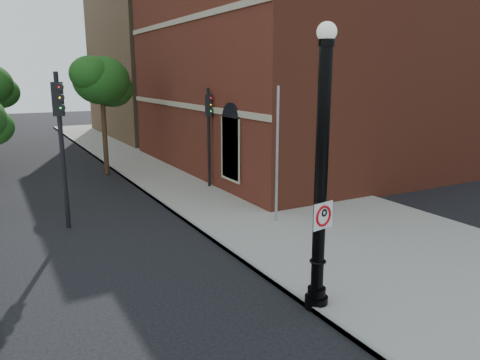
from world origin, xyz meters
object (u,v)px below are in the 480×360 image
lamppost (321,185)px  traffic_signal_left (60,125)px  traffic_signal_right (209,122)px  no_parking_sign (323,216)px

lamppost → traffic_signal_left: bearing=114.7°
lamppost → traffic_signal_left: size_ratio=1.18×
traffic_signal_left → lamppost: bearing=-46.3°
lamppost → traffic_signal_right: lamppost is taller
no_parking_sign → traffic_signal_right: size_ratio=0.13×
traffic_signal_left → traffic_signal_right: (6.44, 2.67, -0.45)m
no_parking_sign → traffic_signal_left: bearing=103.0°
no_parking_sign → traffic_signal_left: traffic_signal_left is taller
lamppost → no_parking_sign: lamppost is taller
traffic_signal_left → traffic_signal_right: traffic_signal_left is taller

